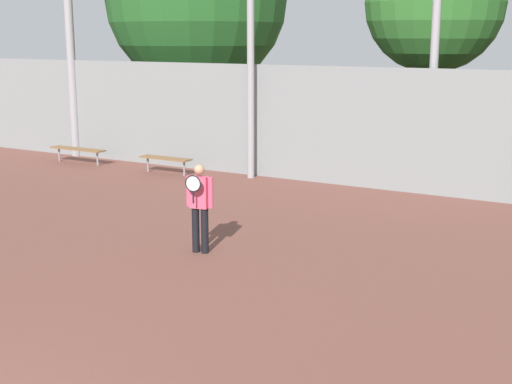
% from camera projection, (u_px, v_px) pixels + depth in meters
% --- Properties ---
extents(tennis_player, '(0.53, 0.44, 1.68)m').
position_uv_depth(tennis_player, '(200.00, 204.00, 13.16)').
color(tennis_player, black).
rests_on(tennis_player, ground_plane).
extents(bench_courtside_far, '(1.65, 0.40, 0.49)m').
position_uv_depth(bench_courtside_far, '(166.00, 159.00, 20.82)').
color(bench_courtside_far, brown).
rests_on(bench_courtside_far, ground_plane).
extents(bench_adjacent_court, '(2.03, 0.40, 0.49)m').
position_uv_depth(bench_adjacent_court, '(78.00, 150.00, 22.51)').
color(bench_adjacent_court, brown).
rests_on(bench_adjacent_court, ground_plane).
extents(back_fence, '(32.54, 0.06, 3.19)m').
position_uv_depth(back_fence, '(385.00, 129.00, 18.48)').
color(back_fence, gray).
rests_on(back_fence, ground_plane).
extents(tree_green_tall, '(4.03, 4.03, 6.92)m').
position_uv_depth(tree_green_tall, '(435.00, 3.00, 20.56)').
color(tree_green_tall, brown).
rests_on(tree_green_tall, ground_plane).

